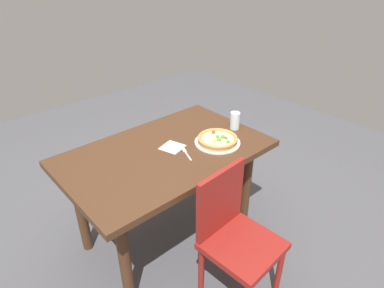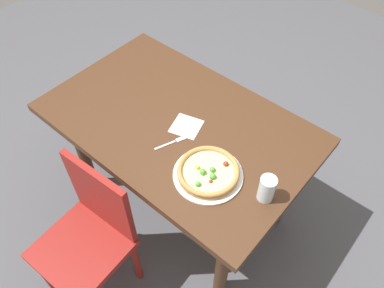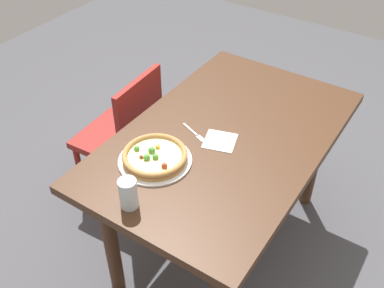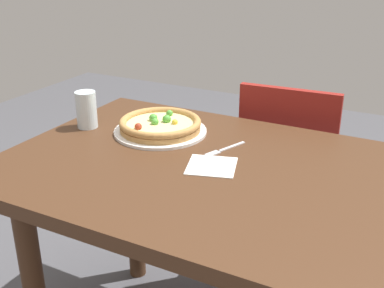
{
  "view_description": "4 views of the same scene",
  "coord_description": "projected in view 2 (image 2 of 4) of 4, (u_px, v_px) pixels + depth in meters",
  "views": [
    {
      "loc": [
        -1.12,
        -1.52,
        1.88
      ],
      "look_at": [
        0.16,
        -0.08,
        0.77
      ],
      "focal_mm": 30.62,
      "sensor_mm": 36.0,
      "label": 1
    },
    {
      "loc": [
        0.92,
        -0.97,
        2.16
      ],
      "look_at": [
        0.16,
        -0.08,
        0.77
      ],
      "focal_mm": 35.71,
      "sensor_mm": 36.0,
      "label": 2
    },
    {
      "loc": [
        1.44,
        0.76,
        2.04
      ],
      "look_at": [
        0.16,
        -0.08,
        0.77
      ],
      "focal_mm": 41.9,
      "sensor_mm": 36.0,
      "label": 3
    },
    {
      "loc": [
        -0.48,
        1.16,
        1.36
      ],
      "look_at": [
        0.16,
        -0.08,
        0.77
      ],
      "focal_mm": 45.24,
      "sensor_mm": 36.0,
      "label": 4
    }
  ],
  "objects": [
    {
      "name": "ground_plane",
      "position": [
        181.0,
        200.0,
        2.51
      ],
      "size": [
        6.0,
        6.0,
        0.0
      ],
      "primitive_type": "plane",
      "color": "#4C4C51"
    },
    {
      "name": "chair_near",
      "position": [
        90.0,
        235.0,
        1.84
      ],
      "size": [
        0.42,
        0.42,
        0.86
      ],
      "rotation": [
        0.0,
        0.0,
        3.2
      ],
      "color": "maroon",
      "rests_on": "ground"
    },
    {
      "name": "napkin",
      "position": [
        186.0,
        126.0,
        1.91
      ],
      "size": [
        0.17,
        0.17,
        0.0
      ],
      "primitive_type": "cube",
      "rotation": [
        0.0,
        0.0,
        0.3
      ],
      "color": "white",
      "rests_on": "dining_table"
    },
    {
      "name": "plate",
      "position": [
        208.0,
        175.0,
        1.72
      ],
      "size": [
        0.32,
        0.32,
        0.01
      ],
      "primitive_type": "cylinder",
      "color": "white",
      "rests_on": "dining_table"
    },
    {
      "name": "drinking_glass",
      "position": [
        267.0,
        189.0,
        1.6
      ],
      "size": [
        0.07,
        0.07,
        0.13
      ],
      "primitive_type": "cylinder",
      "color": "silver",
      "rests_on": "dining_table"
    },
    {
      "name": "fork",
      "position": [
        173.0,
        142.0,
        1.84
      ],
      "size": [
        0.08,
        0.16,
        0.0
      ],
      "rotation": [
        0.0,
        0.0,
        1.2
      ],
      "color": "silver",
      "rests_on": "dining_table"
    },
    {
      "name": "dining_table",
      "position": [
        178.0,
        134.0,
        2.02
      ],
      "size": [
        1.37,
        0.86,
        0.75
      ],
      "color": "#472B19",
      "rests_on": "ground"
    },
    {
      "name": "pizza",
      "position": [
        208.0,
        172.0,
        1.7
      ],
      "size": [
        0.28,
        0.28,
        0.05
      ],
      "color": "#B78447",
      "rests_on": "plate"
    }
  ]
}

